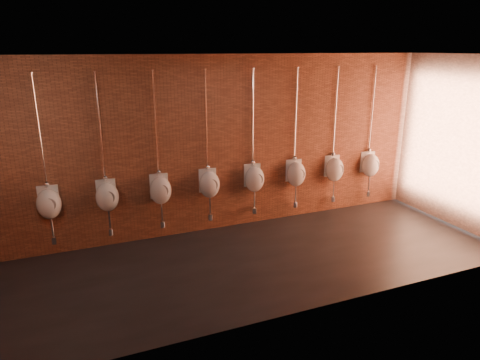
{
  "coord_description": "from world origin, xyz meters",
  "views": [
    {
      "loc": [
        -2.48,
        -5.67,
        3.29
      ],
      "look_at": [
        0.18,
        0.9,
        1.1
      ],
      "focal_mm": 32.0,
      "sensor_mm": 36.0,
      "label": 1
    }
  ],
  "objects_px": {
    "urinal_2": "(160,190)",
    "urinal_6": "(334,169)",
    "urinal_1": "(107,196)",
    "urinal_5": "(296,173)",
    "urinal_4": "(254,178)",
    "urinal_7": "(370,164)",
    "urinal_3": "(209,184)",
    "urinal_0": "(49,203)"
  },
  "relations": [
    {
      "from": "urinal_1",
      "to": "urinal_4",
      "type": "distance_m",
      "value": 2.68
    },
    {
      "from": "urinal_7",
      "to": "urinal_4",
      "type": "bearing_deg",
      "value": 180.0
    },
    {
      "from": "urinal_2",
      "to": "urinal_7",
      "type": "bearing_deg",
      "value": 0.0
    },
    {
      "from": "urinal_0",
      "to": "urinal_1",
      "type": "distance_m",
      "value": 0.89
    },
    {
      "from": "urinal_6",
      "to": "urinal_3",
      "type": "bearing_deg",
      "value": 180.0
    },
    {
      "from": "urinal_1",
      "to": "urinal_2",
      "type": "height_order",
      "value": "same"
    },
    {
      "from": "urinal_2",
      "to": "urinal_3",
      "type": "relative_size",
      "value": 1.0
    },
    {
      "from": "urinal_0",
      "to": "urinal_3",
      "type": "distance_m",
      "value": 2.68
    },
    {
      "from": "urinal_2",
      "to": "urinal_4",
      "type": "distance_m",
      "value": 1.78
    },
    {
      "from": "urinal_3",
      "to": "urinal_5",
      "type": "distance_m",
      "value": 1.78
    },
    {
      "from": "urinal_3",
      "to": "urinal_6",
      "type": "height_order",
      "value": "same"
    },
    {
      "from": "urinal_3",
      "to": "urinal_2",
      "type": "bearing_deg",
      "value": 180.0
    },
    {
      "from": "urinal_4",
      "to": "urinal_3",
      "type": "bearing_deg",
      "value": 180.0
    },
    {
      "from": "urinal_5",
      "to": "urinal_6",
      "type": "bearing_deg",
      "value": 0.0
    },
    {
      "from": "urinal_6",
      "to": "urinal_7",
      "type": "xyz_separation_m",
      "value": [
        0.89,
        0.0,
        0.0
      ]
    },
    {
      "from": "urinal_2",
      "to": "urinal_6",
      "type": "bearing_deg",
      "value": 0.0
    },
    {
      "from": "urinal_1",
      "to": "urinal_6",
      "type": "relative_size",
      "value": 1.0
    },
    {
      "from": "urinal_3",
      "to": "urinal_7",
      "type": "distance_m",
      "value": 3.57
    },
    {
      "from": "urinal_5",
      "to": "urinal_7",
      "type": "bearing_deg",
      "value": 0.0
    },
    {
      "from": "urinal_5",
      "to": "urinal_4",
      "type": "bearing_deg",
      "value": 180.0
    },
    {
      "from": "urinal_2",
      "to": "urinal_7",
      "type": "height_order",
      "value": "same"
    },
    {
      "from": "urinal_0",
      "to": "urinal_2",
      "type": "distance_m",
      "value": 1.78
    },
    {
      "from": "urinal_1",
      "to": "urinal_5",
      "type": "xyz_separation_m",
      "value": [
        3.57,
        0.0,
        0.0
      ]
    },
    {
      "from": "urinal_1",
      "to": "urinal_4",
      "type": "relative_size",
      "value": 1.0
    },
    {
      "from": "urinal_2",
      "to": "urinal_4",
      "type": "height_order",
      "value": "same"
    },
    {
      "from": "urinal_0",
      "to": "urinal_2",
      "type": "relative_size",
      "value": 1.0
    },
    {
      "from": "urinal_0",
      "to": "urinal_6",
      "type": "relative_size",
      "value": 1.0
    },
    {
      "from": "urinal_4",
      "to": "urinal_5",
      "type": "xyz_separation_m",
      "value": [
        0.89,
        0.0,
        0.0
      ]
    },
    {
      "from": "urinal_3",
      "to": "urinal_7",
      "type": "bearing_deg",
      "value": 0.0
    },
    {
      "from": "urinal_0",
      "to": "urinal_4",
      "type": "distance_m",
      "value": 3.57
    },
    {
      "from": "urinal_6",
      "to": "urinal_2",
      "type": "bearing_deg",
      "value": 180.0
    },
    {
      "from": "urinal_2",
      "to": "urinal_3",
      "type": "height_order",
      "value": "same"
    },
    {
      "from": "urinal_4",
      "to": "urinal_5",
      "type": "bearing_deg",
      "value": 0.0
    },
    {
      "from": "urinal_3",
      "to": "urinal_4",
      "type": "bearing_deg",
      "value": 0.0
    },
    {
      "from": "urinal_3",
      "to": "urinal_4",
      "type": "xyz_separation_m",
      "value": [
        0.89,
        0.0,
        0.0
      ]
    },
    {
      "from": "urinal_3",
      "to": "urinal_6",
      "type": "relative_size",
      "value": 1.0
    },
    {
      "from": "urinal_0",
      "to": "urinal_5",
      "type": "bearing_deg",
      "value": 0.0
    },
    {
      "from": "urinal_0",
      "to": "urinal_3",
      "type": "xyz_separation_m",
      "value": [
        2.68,
        0.0,
        0.0
      ]
    },
    {
      "from": "urinal_0",
      "to": "urinal_1",
      "type": "relative_size",
      "value": 1.0
    },
    {
      "from": "urinal_1",
      "to": "urinal_7",
      "type": "bearing_deg",
      "value": 0.0
    },
    {
      "from": "urinal_2",
      "to": "urinal_6",
      "type": "relative_size",
      "value": 1.0
    },
    {
      "from": "urinal_0",
      "to": "urinal_3",
      "type": "relative_size",
      "value": 1.0
    }
  ]
}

